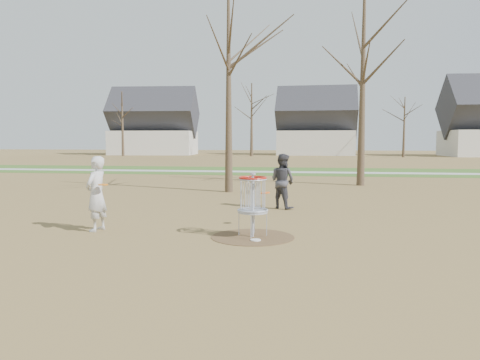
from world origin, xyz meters
name	(u,v)px	position (x,y,z in m)	size (l,w,h in m)	color
ground	(253,237)	(0.00, 0.00, 0.00)	(160.00, 160.00, 0.00)	brown
green_band	(291,171)	(0.00, 21.00, 0.01)	(160.00, 8.00, 0.01)	#2D5119
footpath	(291,172)	(0.00, 20.00, 0.01)	(160.00, 1.50, 0.01)	#9E9E99
dirt_circle	(253,237)	(0.00, 0.00, 0.01)	(1.80, 1.80, 0.01)	#47331E
player_standing	(96,194)	(-3.62, 0.16, 0.86)	(0.63, 0.41, 1.72)	#BDBDBD
player_throwing	(282,181)	(0.38, 4.33, 0.83)	(0.81, 0.63, 1.67)	#3B3A3F
disc_grounded	(256,240)	(0.11, -0.36, 0.02)	(0.22, 0.22, 0.02)	white
discs_in_play	(191,189)	(-1.53, 0.65, 0.95)	(3.75, 1.45, 0.30)	#FF580D
disc_golf_basket	(253,195)	(0.00, 0.00, 0.91)	(0.64, 0.64, 1.35)	#9EA3AD
bare_trees	(317,105)	(1.78, 35.79, 5.35)	(52.62, 44.98, 9.00)	#382B1E
houses_row	(334,128)	(4.32, 52.56, 3.52)	(56.51, 10.01, 7.26)	silver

